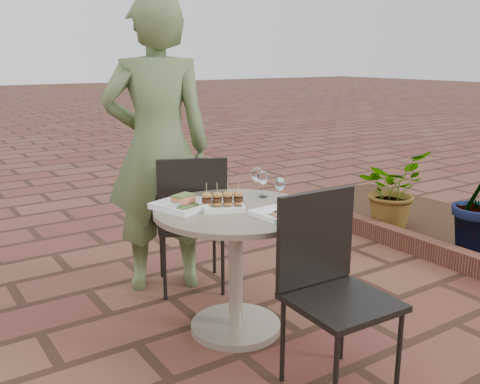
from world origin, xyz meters
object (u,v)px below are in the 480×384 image
plate_sliders (223,202)px  cafe_table (236,251)px  plate_tuna (276,213)px  chair_far (191,213)px  plate_salmon (183,204)px  diner (158,148)px  chair_near (329,275)px

plate_sliders → cafe_table: bearing=-43.1°
plate_sliders → plate_tuna: 0.32m
chair_far → plate_salmon: chair_far is taller
diner → plate_salmon: diner is taller
chair_far → plate_sliders: 0.60m
plate_sliders → plate_tuna: plate_sliders is taller
plate_salmon → plate_tuna: size_ratio=1.52×
diner → plate_salmon: size_ratio=5.49×
cafe_table → chair_far: (0.05, 0.60, 0.07)m
chair_far → cafe_table: bearing=108.2°
chair_far → chair_near: size_ratio=1.00×
plate_salmon → plate_sliders: plate_sliders is taller
plate_salmon → plate_tuna: (0.33, -0.41, -0.01)m
chair_near → diner: size_ratio=0.48×
chair_far → chair_near: 1.25m
chair_far → chair_near: same height
chair_far → diner: diner is taller
chair_near → plate_sliders: bearing=104.0°
plate_salmon → plate_sliders: size_ratio=1.17×
plate_salmon → chair_far: bearing=56.9°
plate_salmon → plate_sliders: bearing=-35.1°
cafe_table → diner: (-0.08, 0.81, 0.48)m
chair_far → plate_salmon: 0.54m
cafe_table → chair_far: 0.60m
chair_near → plate_tuna: 0.47m
cafe_table → chair_near: 0.67m
chair_near → plate_sliders: chair_near is taller
chair_near → diner: (-0.17, 1.46, 0.41)m
cafe_table → plate_tuna: size_ratio=3.91×
plate_salmon → chair_near: bearing=-68.8°
cafe_table → plate_salmon: (-0.23, 0.17, 0.27)m
chair_far → diner: bearing=-37.4°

